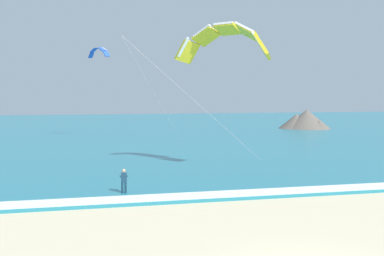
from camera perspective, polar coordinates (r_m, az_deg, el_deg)
sea at (r=86.30m, az=-8.25°, el=-0.03°), size 200.00×120.00×0.20m
surf_foam at (r=28.48m, az=2.75°, el=-8.12°), size 200.00×1.82×0.04m
surfboard at (r=29.36m, az=-8.30°, el=-8.18°), size 0.53×1.43×0.09m
kitesurfer at (r=29.20m, az=-8.32°, el=-6.42°), size 0.55×0.54×1.69m
kite_primary at (r=38.21m, az=4.02°, el=10.80°), size 11.80×10.53×10.83m
kite_distant at (r=66.38m, az=-11.37°, el=9.18°), size 2.90×3.61×1.42m
headland_right at (r=85.88m, az=13.58°, el=0.90°), size 9.60×8.87×3.59m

